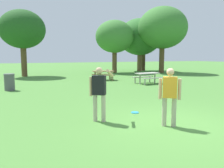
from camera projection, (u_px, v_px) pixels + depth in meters
ground_plane at (171, 124)px, 6.52m from camera, size 120.00×120.00×0.00m
person_thrower at (99, 90)px, 6.72m from camera, size 0.83×0.52×1.64m
person_catcher at (170, 93)px, 6.24m from camera, size 0.50×0.41×1.64m
frisbee at (135, 113)px, 7.83m from camera, size 0.27×0.27×0.03m
picnic_table_near at (148, 76)px, 15.97m from camera, size 1.82×1.56×0.77m
picnic_table_far at (103, 73)px, 18.22m from camera, size 1.94×1.71×0.77m
trash_can_beside_table at (9, 82)px, 12.83m from camera, size 0.59×0.59×0.96m
tree_tall_left at (22, 30)px, 21.04m from camera, size 4.23×4.23×6.24m
tree_broad_center at (115, 37)px, 25.63m from camera, size 4.35×4.35×6.00m
tree_far_right at (140, 37)px, 28.46m from camera, size 5.41×5.41×6.64m
tree_slender_mid at (163, 28)px, 25.61m from camera, size 5.57×5.57×7.51m
tree_back_left at (144, 38)px, 29.66m from camera, size 3.84×3.84×5.95m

